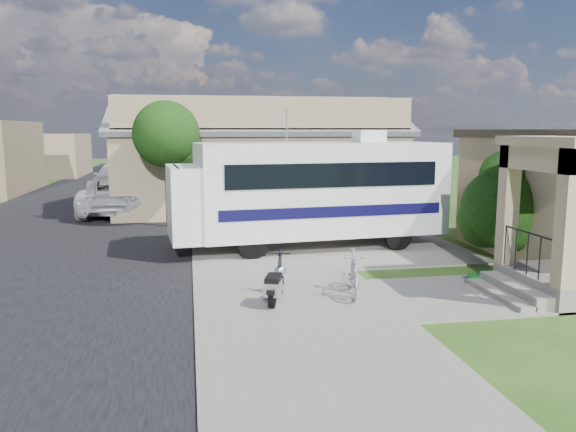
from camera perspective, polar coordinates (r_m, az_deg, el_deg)
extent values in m
plane|color=#214713|center=(12.67, 4.23, -7.47)|extent=(120.00, 120.00, 0.00)
cube|color=black|center=(22.52, -21.35, -0.85)|extent=(9.00, 80.00, 0.02)
cube|color=slate|center=(22.16, -4.65, -0.37)|extent=(4.00, 80.00, 0.06)
cube|color=slate|center=(17.27, 5.40, -3.01)|extent=(7.00, 6.00, 0.05)
cube|color=slate|center=(12.85, 18.57, -7.57)|extent=(4.00, 3.00, 0.05)
cube|color=black|center=(16.90, 20.28, 1.98)|extent=(0.04, 1.10, 1.20)
cube|color=slate|center=(13.43, 25.66, -6.29)|extent=(1.60, 2.40, 0.50)
cube|color=slate|center=(12.91, 21.99, -7.06)|extent=(0.40, 2.16, 0.32)
cube|color=slate|center=(12.75, 20.62, -7.55)|extent=(0.35, 2.16, 0.16)
cube|color=tan|center=(13.63, 21.47, 1.04)|extent=(0.35, 0.35, 2.70)
cube|color=tan|center=(11.95, 26.57, -0.29)|extent=(0.35, 0.35, 2.70)
cube|color=tan|center=(12.68, 24.16, 5.35)|extent=(0.35, 2.40, 0.50)
cube|color=tan|center=(13.15, 27.26, 6.77)|extent=(2.10, 2.70, 0.20)
cylinder|color=black|center=(12.77, 23.26, -1.59)|extent=(0.04, 1.70, 0.04)
cube|color=#867554|center=(26.02, -3.33, 4.93)|extent=(12.00, 8.00, 3.60)
cube|color=#555960|center=(23.99, -2.82, 10.22)|extent=(12.50, 4.40, 1.78)
cube|color=#555960|center=(27.96, -3.86, 10.01)|extent=(12.50, 4.40, 1.78)
cube|color=#555960|center=(26.00, -3.39, 11.65)|extent=(12.50, 0.50, 0.22)
cube|color=#867554|center=(22.10, -2.19, 10.35)|extent=(11.76, 0.20, 1.30)
cube|color=#867554|center=(47.37, -24.78, 5.63)|extent=(8.00, 7.00, 3.20)
cylinder|color=black|center=(20.89, -12.12, 3.18)|extent=(0.20, 0.20, 3.15)
sphere|color=black|center=(20.80, -12.28, 8.12)|extent=(2.40, 2.40, 2.40)
sphere|color=black|center=(21.00, -11.12, 6.94)|extent=(1.68, 1.68, 1.68)
cylinder|color=black|center=(30.86, -11.48, 5.08)|extent=(0.20, 0.20, 3.29)
sphere|color=black|center=(30.80, -11.59, 8.57)|extent=(2.40, 2.40, 2.40)
sphere|color=black|center=(30.99, -10.81, 7.73)|extent=(1.68, 1.68, 1.68)
cylinder|color=black|center=(39.85, -11.17, 5.68)|extent=(0.20, 0.20, 3.01)
sphere|color=black|center=(39.80, -11.25, 8.16)|extent=(2.40, 2.40, 2.40)
sphere|color=black|center=(40.00, -10.65, 7.56)|extent=(1.68, 1.68, 1.68)
cube|color=silver|center=(16.83, 3.26, 2.86)|extent=(7.45, 3.25, 2.69)
cube|color=silver|center=(16.05, -10.54, 1.33)|extent=(1.05, 2.52, 2.07)
cube|color=black|center=(15.97, -11.27, 3.32)|extent=(0.27, 2.19, 0.93)
cube|color=black|center=(15.56, 4.81, 4.15)|extent=(6.13, 0.60, 0.67)
cube|color=black|center=(18.03, 1.94, 4.81)|extent=(6.13, 0.60, 0.67)
cube|color=black|center=(15.68, 4.76, 0.43)|extent=(6.49, 0.63, 0.31)
cube|color=black|center=(18.13, 1.93, 1.59)|extent=(6.49, 0.63, 0.31)
cube|color=silver|center=(17.30, 8.23, 8.03)|extent=(0.89, 0.80, 0.36)
cylinder|color=#B0AFB7|center=(16.44, -0.15, 9.24)|extent=(0.04, 0.04, 1.03)
cylinder|color=black|center=(15.35, -3.66, -2.80)|extent=(0.85, 0.37, 0.83)
cylinder|color=black|center=(17.54, -5.17, -1.35)|extent=(0.85, 0.37, 0.83)
cylinder|color=black|center=(16.75, 11.06, -1.96)|extent=(0.85, 0.37, 0.83)
cylinder|color=black|center=(18.79, 7.99, -0.73)|extent=(0.85, 0.37, 0.83)
cylinder|color=black|center=(16.36, 20.78, -2.72)|extent=(0.18, 0.18, 0.88)
sphere|color=black|center=(16.20, 20.97, 0.73)|extent=(2.21, 2.21, 2.21)
sphere|color=black|center=(16.66, 21.78, 2.42)|extent=(1.77, 1.77, 1.77)
sphere|color=black|center=(16.27, 19.51, -0.34)|extent=(1.55, 1.55, 1.55)
sphere|color=black|center=(16.10, 22.16, -0.98)|extent=(1.33, 1.33, 1.33)
sphere|color=black|center=(16.11, 21.14, 3.84)|extent=(1.33, 1.33, 1.33)
cylinder|color=black|center=(11.16, -1.61, -8.32)|extent=(0.23, 0.41, 0.40)
cylinder|color=black|center=(12.11, -0.82, -6.95)|extent=(0.23, 0.41, 0.40)
cube|color=#B0AFB7|center=(11.57, -1.23, -7.41)|extent=(0.41, 0.56, 0.07)
cube|color=#B0AFB7|center=(11.19, -1.54, -7.30)|extent=(0.45, 0.57, 0.27)
cube|color=black|center=(11.19, -1.50, -6.34)|extent=(0.43, 0.60, 0.11)
cube|color=black|center=(10.99, -1.74, -7.71)|extent=(0.21, 0.22, 0.09)
cylinder|color=black|center=(11.95, -0.87, -5.35)|extent=(0.16, 0.31, 0.76)
sphere|color=#B0AFB7|center=(12.03, -0.82, -5.57)|extent=(0.25, 0.25, 0.25)
sphere|color=black|center=(12.10, -0.77, -5.49)|extent=(0.11, 0.11, 0.11)
cylinder|color=black|center=(11.80, -0.92, -3.81)|extent=(0.48, 0.19, 0.03)
cube|color=black|center=(12.08, -0.82, -6.45)|extent=(0.20, 0.28, 0.05)
imported|color=#B0AFB7|center=(12.07, 6.68, -6.01)|extent=(0.78, 1.63, 0.95)
imported|color=silver|center=(24.90, -16.91, 2.09)|extent=(2.68, 5.81, 1.61)
imported|color=silver|center=(31.75, -16.68, 3.64)|extent=(2.90, 6.35, 1.80)
cylinder|color=#125E1C|center=(13.82, 18.58, -6.15)|extent=(0.40, 0.40, 0.18)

